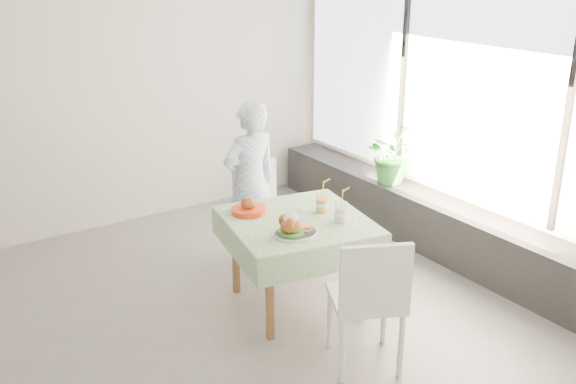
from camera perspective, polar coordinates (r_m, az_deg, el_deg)
floor at (r=4.76m, az=-10.34°, el=-13.83°), size 6.00×6.00×0.00m
wall_back at (r=6.47m, az=-20.25°, el=7.97°), size 6.00×0.02×2.80m
wall_front at (r=2.25m, az=14.84°, el=-14.04°), size 6.00×0.02×2.80m
wall_right at (r=5.91m, az=16.50°, el=7.32°), size 0.02×5.00×2.80m
window_pane at (r=5.84m, az=16.55°, el=9.67°), size 0.01×4.80×2.18m
window_ledge at (r=6.12m, az=14.22°, el=-3.41°), size 0.40×4.80×0.50m
cafe_table at (r=5.04m, az=0.79°, el=-5.38°), size 1.21×1.21×0.74m
chair_far at (r=5.82m, az=-2.11°, el=-3.68°), size 0.46×0.46×0.91m
chair_near at (r=4.45m, az=6.87°, el=-11.61°), size 0.62×0.62×0.98m
diner at (r=5.70m, az=-3.35°, el=0.78°), size 0.56×0.38×1.49m
main_dish at (r=4.63m, az=0.46°, el=-3.21°), size 0.34×0.34×0.17m
juice_cup_orange at (r=5.05m, az=3.03°, el=-1.01°), size 0.11×0.11×0.30m
juice_cup_lemonade at (r=4.87m, az=4.72°, el=-1.86°), size 0.11×0.11×0.30m
second_dish at (r=5.04m, az=-3.52°, el=-1.45°), size 0.27×0.27×0.13m
potted_plant at (r=6.45m, az=9.07°, el=3.34°), size 0.69×0.69×0.58m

